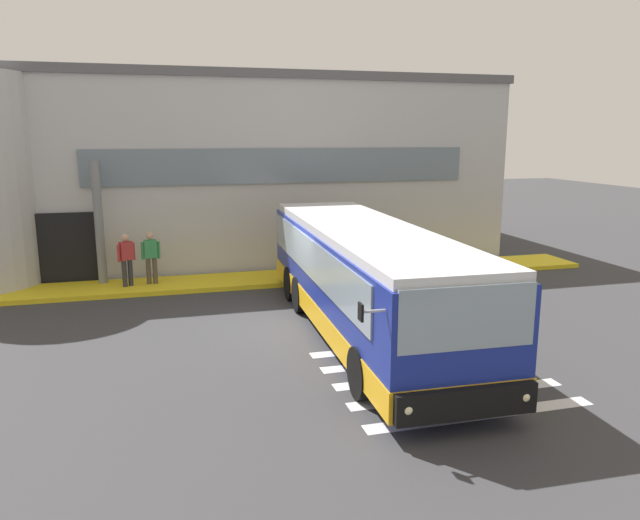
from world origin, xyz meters
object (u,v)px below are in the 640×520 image
(entry_support_column, at_px, (99,223))
(passenger_near_column, at_px, (126,257))
(passenger_by_doorway, at_px, (151,255))
(bus_main_foreground, at_px, (365,282))

(entry_support_column, bearing_deg, passenger_near_column, -40.91)
(entry_support_column, relative_size, passenger_by_doorway, 2.33)
(passenger_near_column, relative_size, passenger_by_doorway, 1.00)
(entry_support_column, height_order, passenger_by_doorway, entry_support_column)
(bus_main_foreground, height_order, passenger_near_column, bus_main_foreground)
(entry_support_column, distance_m, bus_main_foreground, 9.42)
(entry_support_column, distance_m, passenger_near_column, 1.47)
(bus_main_foreground, xyz_separation_m, passenger_by_doorway, (-5.08, 6.10, -0.25))
(entry_support_column, height_order, passenger_near_column, entry_support_column)
(bus_main_foreground, relative_size, passenger_near_column, 6.61)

